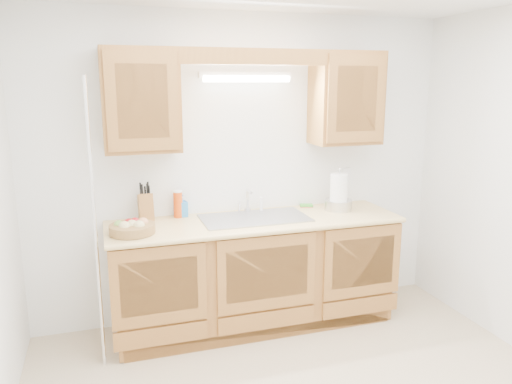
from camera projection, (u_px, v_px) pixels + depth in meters
name	position (u px, v px, depth m)	size (l,w,h in m)	color
room	(320.00, 213.00, 2.75)	(3.52, 3.50, 2.50)	#C6AC8F
base_cabinets	(255.00, 273.00, 4.04)	(2.20, 0.60, 0.86)	#A56F30
countertop	(255.00, 222.00, 3.93)	(2.30, 0.63, 0.04)	#DBBD73
upper_cabinet_left	(140.00, 100.00, 3.62)	(0.55, 0.33, 0.75)	#A56F30
upper_cabinet_right	(346.00, 98.00, 4.11)	(0.55, 0.33, 0.75)	#A56F30
valance	(255.00, 56.00, 3.66)	(2.20, 0.05, 0.12)	#A56F30
fluorescent_fixture	(247.00, 77.00, 3.91)	(0.76, 0.08, 0.08)	white
sink	(255.00, 227.00, 3.96)	(0.84, 0.46, 0.36)	#9E9EA3
wire_shelf_pole	(95.00, 229.00, 3.32)	(0.03, 0.03, 2.00)	silver
outlet_plate	(347.00, 175.00, 4.44)	(0.08, 0.01, 0.12)	white
fruit_basket	(132.00, 227.00, 3.55)	(0.43, 0.43, 0.10)	#9F7240
knife_block	(146.00, 207.00, 3.84)	(0.11, 0.18, 0.31)	#A56F30
orange_canister	(178.00, 204.00, 3.96)	(0.09, 0.09, 0.22)	#D3430B
soap_bottle	(182.00, 205.00, 3.99)	(0.08, 0.08, 0.18)	#2776C3
sponge	(306.00, 206.00, 4.32)	(0.12, 0.10, 0.02)	#CC333F
paper_towel	(339.00, 193.00, 4.15)	(0.18, 0.18, 0.37)	silver
apple_bowl	(338.00, 204.00, 4.20)	(0.28, 0.28, 0.12)	silver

